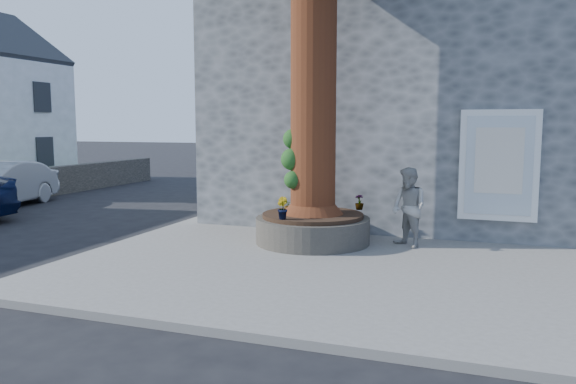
% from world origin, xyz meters
% --- Properties ---
extents(ground, '(120.00, 120.00, 0.00)m').
position_xyz_m(ground, '(0.00, 0.00, 0.00)').
color(ground, black).
rests_on(ground, ground).
extents(pavement, '(9.00, 8.00, 0.12)m').
position_xyz_m(pavement, '(1.50, 1.00, 0.06)').
color(pavement, slate).
rests_on(pavement, ground).
extents(yellow_line, '(0.10, 30.00, 0.01)m').
position_xyz_m(yellow_line, '(-3.05, 1.00, 0.00)').
color(yellow_line, yellow).
rests_on(yellow_line, ground).
extents(stone_shop, '(10.30, 8.30, 6.30)m').
position_xyz_m(stone_shop, '(2.50, 7.20, 3.16)').
color(stone_shop, '#4E5153').
rests_on(stone_shop, ground).
extents(planter, '(2.30, 2.30, 0.60)m').
position_xyz_m(planter, '(0.80, 2.00, 0.41)').
color(planter, black).
rests_on(planter, pavement).
extents(man, '(0.69, 0.47, 1.86)m').
position_xyz_m(man, '(0.96, 3.49, 1.05)').
color(man, '#151334').
rests_on(man, pavement).
extents(woman, '(0.96, 0.94, 1.56)m').
position_xyz_m(woman, '(2.68, 2.26, 0.90)').
color(woman, '#A19F9A').
rests_on(woman, pavement).
extents(shopping_bag, '(0.21, 0.14, 0.28)m').
position_xyz_m(shopping_bag, '(1.14, 3.38, 0.26)').
color(shopping_bag, white).
rests_on(shopping_bag, pavement).
extents(plant_a, '(0.21, 0.17, 0.35)m').
position_xyz_m(plant_a, '(0.50, 2.83, 0.89)').
color(plant_a, gray).
rests_on(plant_a, planter).
extents(plant_b, '(0.33, 0.33, 0.43)m').
position_xyz_m(plant_b, '(0.45, 1.15, 0.93)').
color(plant_b, gray).
rests_on(plant_b, planter).
extents(plant_c, '(0.25, 0.25, 0.33)m').
position_xyz_m(plant_c, '(1.58, 2.81, 0.88)').
color(plant_c, gray).
rests_on(plant_c, planter).
extents(plant_d, '(0.26, 0.28, 0.26)m').
position_xyz_m(plant_d, '(0.24, 2.09, 0.85)').
color(plant_d, gray).
rests_on(plant_d, planter).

